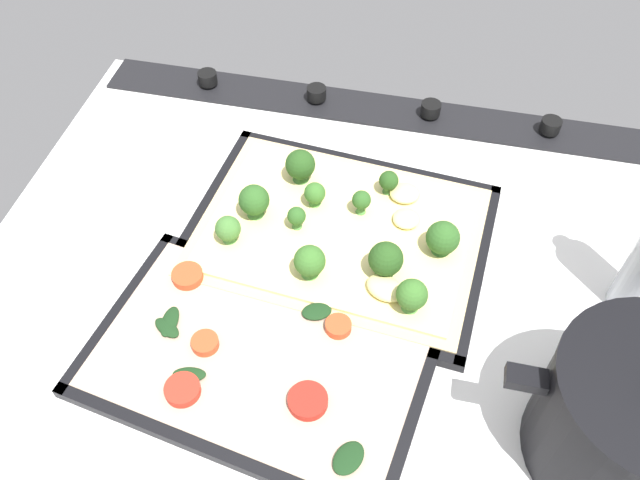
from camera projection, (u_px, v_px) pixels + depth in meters
ground_plane at (326, 294)px, 76.86cm from camera, size 82.62×71.19×3.00cm
stove_control_panel at (372, 107)px, 95.26cm from camera, size 79.31×7.00×2.60cm
baking_tray_front at (338, 236)px, 80.02cm from camera, size 37.76×30.18×1.30cm
broccoli_pizza at (340, 231)px, 78.40cm from camera, size 35.14×27.57×5.90cm
baking_tray_back at (258, 361)px, 69.14cm from camera, size 38.03×27.58×1.30cm
veggie_pizza_back at (256, 358)px, 68.62cm from camera, size 35.27×24.83×1.90cm
cooking_pot at (635, 421)px, 58.18cm from camera, size 24.07×17.21×15.84cm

